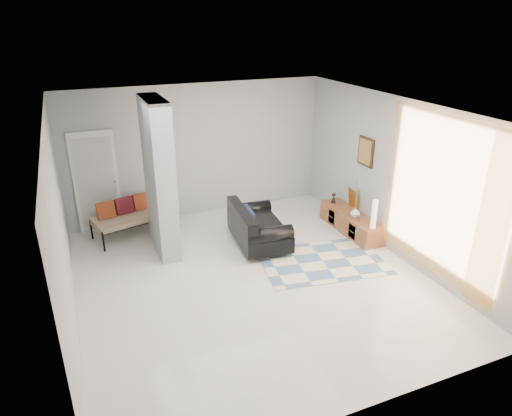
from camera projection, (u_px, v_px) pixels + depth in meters
name	position (u px, v px, depth m)	size (l,w,h in m)	color
floor	(252.00, 279.00, 7.60)	(6.00, 6.00, 0.00)	beige
ceiling	(251.00, 110.00, 6.50)	(6.00, 6.00, 0.00)	white
wall_back	(198.00, 151.00, 9.59)	(6.00, 6.00, 0.00)	#B1B3B5
wall_front	(366.00, 307.00, 4.50)	(6.00, 6.00, 0.00)	#B1B3B5
wall_left	(61.00, 231.00, 6.07)	(6.00, 6.00, 0.00)	#B1B3B5
wall_right	(396.00, 178.00, 8.02)	(6.00, 6.00, 0.00)	#B1B3B5
partition_column	(160.00, 178.00, 8.02)	(0.35, 1.20, 2.80)	#9A9FA0
hallway_door	(96.00, 182.00, 8.96)	(0.85, 0.06, 2.04)	white
curtain	(441.00, 199.00, 7.00)	(2.55, 2.55, 0.00)	gold
wall_art	(366.00, 152.00, 8.68)	(0.04, 0.45, 0.55)	#3C2110
media_console	(351.00, 222.00, 9.18)	(0.45, 1.67, 0.80)	brown
loveseat	(256.00, 227.00, 8.60)	(1.00, 1.57, 0.76)	silver
daybed	(133.00, 214.00, 8.99)	(1.72, 1.06, 0.77)	black
area_rug	(322.00, 261.00, 8.12)	(2.15, 1.43, 0.01)	beige
cylinder_lamp	(374.00, 214.00, 8.37)	(0.10, 0.10, 0.55)	white
bronze_figurine	(334.00, 198.00, 9.55)	(0.11, 0.11, 0.22)	black
vase	(355.00, 212.00, 8.89)	(0.20, 0.20, 0.20)	silver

